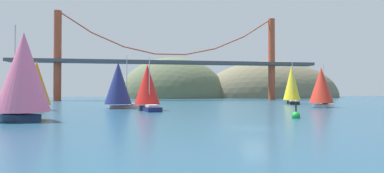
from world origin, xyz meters
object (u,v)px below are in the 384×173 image
(sailboat_orange_sail, at_px, (36,84))
(sailboat_scarlet_sail, at_px, (321,86))
(channel_buoy, at_px, (296,115))
(sailboat_navy_sail, at_px, (119,84))
(sailboat_pink_spinnaker, at_px, (23,74))
(sailboat_red_spinnaker, at_px, (148,86))
(sailboat_yellow_sail, at_px, (292,84))

(sailboat_orange_sail, height_order, sailboat_scarlet_sail, sailboat_orange_sail)
(channel_buoy, bearing_deg, sailboat_navy_sail, 132.95)
(sailboat_orange_sail, distance_m, sailboat_pink_spinnaker, 21.95)
(sailboat_pink_spinnaker, bearing_deg, channel_buoy, -2.23)
(sailboat_red_spinnaker, bearing_deg, sailboat_pink_spinnaker, -128.41)
(sailboat_pink_spinnaker, bearing_deg, sailboat_orange_sail, 104.70)
(sailboat_orange_sail, bearing_deg, sailboat_red_spinnaker, -6.96)
(sailboat_navy_sail, height_order, channel_buoy, sailboat_navy_sail)
(sailboat_yellow_sail, bearing_deg, sailboat_orange_sail, -161.25)
(sailboat_orange_sail, distance_m, sailboat_scarlet_sail, 58.05)
(sailboat_red_spinnaker, bearing_deg, sailboat_yellow_sail, 29.76)
(sailboat_yellow_sail, distance_m, sailboat_red_spinnaker, 46.78)
(sailboat_scarlet_sail, height_order, sailboat_red_spinnaker, sailboat_red_spinnaker)
(sailboat_scarlet_sail, distance_m, channel_buoy, 30.50)
(sailboat_scarlet_sail, bearing_deg, sailboat_red_spinnaker, -174.23)
(sailboat_orange_sail, bearing_deg, sailboat_navy_sail, 15.97)
(sailboat_yellow_sail, height_order, sailboat_red_spinnaker, sailboat_yellow_sail)
(sailboat_red_spinnaker, bearing_deg, sailboat_orange_sail, 173.04)
(sailboat_navy_sail, bearing_deg, sailboat_pink_spinnaker, -109.61)
(sailboat_yellow_sail, relative_size, sailboat_scarlet_sail, 1.24)
(sailboat_yellow_sail, relative_size, channel_buoy, 4.45)
(sailboat_orange_sail, bearing_deg, channel_buoy, -29.71)
(channel_buoy, bearing_deg, sailboat_pink_spinnaker, 177.77)
(sailboat_red_spinnaker, height_order, channel_buoy, sailboat_red_spinnaker)
(sailboat_scarlet_sail, relative_size, sailboat_pink_spinnaker, 0.82)
(sailboat_orange_sail, relative_size, sailboat_scarlet_sail, 1.00)
(sailboat_yellow_sail, bearing_deg, channel_buoy, -116.45)
(sailboat_orange_sail, distance_m, sailboat_red_spinnaker, 20.58)
(sailboat_navy_sail, bearing_deg, sailboat_scarlet_sail, -3.79)
(sailboat_orange_sail, bearing_deg, sailboat_scarlet_sail, 1.29)
(sailboat_orange_sail, distance_m, channel_buoy, 45.71)
(sailboat_red_spinnaker, bearing_deg, sailboat_scarlet_sail, 5.77)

